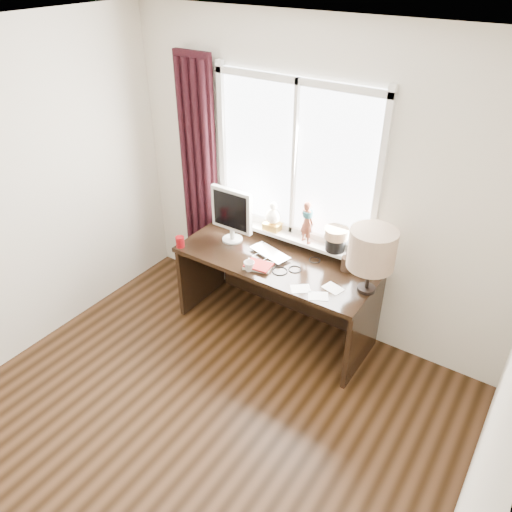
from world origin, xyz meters
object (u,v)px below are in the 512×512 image
Objects in this scene: red_cup at (180,242)px; table_lamp at (372,250)px; laptop at (270,254)px; mug at (249,266)px; desk at (281,278)px; monitor at (232,212)px.

red_cup is 0.19× the size of table_lamp.
laptop is 0.29m from mug.
red_cup reaches higher than laptop.
table_lamp reaches higher than red_cup.
red_cup reaches higher than desk.
red_cup is at bearing -140.82° from laptop.
monitor is at bearing 141.57° from mug.
monitor is (-0.49, -0.04, 0.52)m from desk.
mug is at bearing -78.01° from laptop.
table_lamp reaches higher than laptop.
desk is 3.47× the size of monitor.
monitor is (-0.40, 0.32, 0.23)m from mug.
desk is at bearing 5.18° from monitor.
desk is at bearing 25.88° from red_cup.
monitor is 1.30m from table_lamp.
table_lamp is at bearing 14.10° from laptop.
red_cup is at bearing -169.38° from table_lamp.
mug is 0.05× the size of desk.
laptop is 0.79m from red_cup.
table_lamp reaches higher than mug.
red_cup is 0.94m from desk.
monitor reaches higher than laptop.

